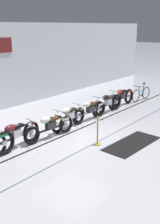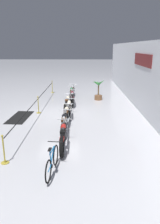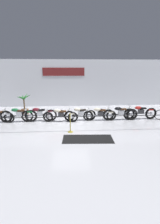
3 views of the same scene
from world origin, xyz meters
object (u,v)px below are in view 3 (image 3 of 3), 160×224
at_px(motorcycle_cream_4, 80,114).
at_px(stanchion_mid_left, 70,126).
at_px(motorcycle_green_1, 18,115).
at_px(motorcycle_cream_3, 60,115).
at_px(potted_palm_left_of_row, 24,105).
at_px(stanchion_far_left, 40,120).
at_px(motorcycle_black_6, 120,113).
at_px(floor_banner, 88,139).
at_px(motorcycle_maroon_2, 39,114).
at_px(motorcycle_red_7, 140,113).
at_px(motorcycle_cream_5, 100,114).

bearing_deg(motorcycle_cream_4, stanchion_mid_left, -108.53).
distance_m(motorcycle_green_1, motorcycle_cream_3, 2.69).
bearing_deg(potted_palm_left_of_row, stanchion_far_left, -63.43).
height_order(motorcycle_black_6, floor_banner, motorcycle_black_6).
xyz_separation_m(motorcycle_maroon_2, motorcycle_red_7, (6.81, -0.04, -0.01)).
bearing_deg(motorcycle_cream_4, stanchion_far_left, -139.54).
relative_size(motorcycle_green_1, motorcycle_cream_5, 1.06).
xyz_separation_m(stanchion_mid_left, floor_banner, (0.85, -0.91, -0.35)).
relative_size(motorcycle_green_1, motorcycle_cream_4, 1.11).
bearing_deg(motorcycle_maroon_2, motorcycle_red_7, -0.31).
xyz_separation_m(motorcycle_cream_5, stanchion_far_left, (-3.55, -1.85, 0.30)).
distance_m(motorcycle_cream_5, potted_palm_left_of_row, 5.85).
height_order(motorcycle_green_1, motorcycle_red_7, motorcycle_green_1).
xyz_separation_m(motorcycle_green_1, stanchion_mid_left, (3.35, -1.85, -0.13)).
bearing_deg(motorcycle_cream_4, motorcycle_cream_5, -2.69).
xyz_separation_m(motorcycle_cream_4, motorcycle_cream_5, (1.31, -0.06, -0.01)).
bearing_deg(floor_banner, motorcycle_cream_5, 71.31).
height_order(motorcycle_green_1, motorcycle_cream_3, motorcycle_green_1).
bearing_deg(motorcycle_green_1, stanchion_far_left, -46.54).
bearing_deg(stanchion_far_left, motorcycle_black_6, 20.44).
xyz_separation_m(motorcycle_cream_4, potted_palm_left_of_row, (-4.18, 1.96, 0.21)).
xyz_separation_m(potted_palm_left_of_row, floor_banner, (4.39, -4.78, -0.67)).
bearing_deg(motorcycle_red_7, potted_palm_left_of_row, 166.82).
bearing_deg(stanchion_far_left, motorcycle_green_1, 133.46).
height_order(motorcycle_maroon_2, motorcycle_red_7, motorcycle_red_7).
xyz_separation_m(motorcycle_red_7, stanchion_far_left, (-6.35, -1.93, 0.27)).
bearing_deg(floor_banner, stanchion_mid_left, 135.97).
bearing_deg(motorcycle_red_7, motorcycle_maroon_2, 179.69).
bearing_deg(motorcycle_black_6, motorcycle_cream_3, -178.36).
bearing_deg(stanchion_far_left, floor_banner, -20.39).
xyz_separation_m(motorcycle_maroon_2, floor_banner, (2.91, -2.88, -0.48)).
bearing_deg(stanchion_mid_left, motorcycle_maroon_2, 136.33).
bearing_deg(motorcycle_cream_5, potted_palm_left_of_row, 159.77).
relative_size(motorcycle_cream_5, floor_banner, 0.91).
bearing_deg(motorcycle_black_6, stanchion_far_left, -159.56).
height_order(motorcycle_maroon_2, stanchion_mid_left, stanchion_mid_left).
bearing_deg(motorcycle_maroon_2, potted_palm_left_of_row, 127.78).
distance_m(motorcycle_green_1, motorcycle_red_7, 8.10).
distance_m(motorcycle_green_1, motorcycle_black_6, 6.69).
xyz_separation_m(motorcycle_cream_3, motorcycle_black_6, (4.00, 0.11, 0.02)).
relative_size(motorcycle_cream_3, stanchion_far_left, 0.19).
height_order(motorcycle_black_6, motorcycle_red_7, motorcycle_red_7).
relative_size(motorcycle_maroon_2, potted_palm_left_of_row, 1.42).
height_order(motorcycle_red_7, potted_palm_left_of_row, potted_palm_left_of_row).
height_order(motorcycle_cream_4, motorcycle_cream_5, motorcycle_cream_4).
bearing_deg(motorcycle_black_6, stanchion_mid_left, -151.13).
xyz_separation_m(motorcycle_cream_3, potted_palm_left_of_row, (-2.88, 2.14, 0.22)).
bearing_deg(stanchion_far_left, motorcycle_cream_5, 27.54).
bearing_deg(motorcycle_green_1, motorcycle_cream_4, 0.95).
bearing_deg(stanchion_mid_left, potted_palm_left_of_row, 132.42).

